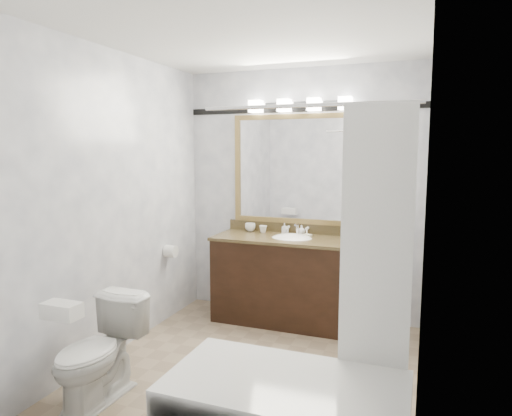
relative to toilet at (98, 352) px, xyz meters
The scene contains 15 objects.
room 1.47m from the toilet, 45.40° to the left, with size 2.42×2.62×2.52m.
vanity 2.01m from the toilet, 66.22° to the left, with size 1.53×0.58×0.97m.
mirror 2.53m from the toilet, 68.94° to the left, with size 1.40×0.04×1.10m.
vanity_light_bar 2.84m from the toilet, 68.43° to the left, with size 1.02×0.14×0.12m.
accent_stripe 2.86m from the toilet, 69.04° to the left, with size 2.40×0.01×0.06m, color black.
bathtub 1.37m from the toilet, ahead, with size 1.30×0.75×1.96m.
tp_roll 1.56m from the toilet, 102.50° to the left, with size 0.12×0.12×0.11m, color white.
toilet is the anchor object (origin of this frame).
tissue_box 0.49m from the toilet, 90.00° to the right, with size 0.23×0.13×0.09m, color white.
coffee_maker 2.45m from the toilet, 53.45° to the left, with size 0.20×0.25×0.38m.
cup_left 2.12m from the toilet, 81.50° to the left, with size 0.11×0.11×0.09m, color white.
cup_right 2.12m from the toilet, 77.15° to the left, with size 0.08×0.08×0.07m, color white.
soap_bottle_a 2.21m from the toilet, 71.57° to the left, with size 0.05×0.05×0.11m, color white.
soap_bottle_b 2.28m from the toilet, 67.34° to the left, with size 0.07×0.07×0.09m, color white.
soap_bar 2.23m from the toilet, 64.37° to the left, with size 0.07×0.05×0.02m, color #EDE6C3.
Camera 1 is at (1.21, -3.17, 1.69)m, focal length 32.00 mm.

